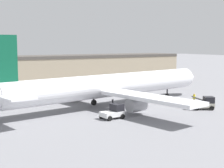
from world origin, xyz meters
The scene contains 6 objects.
ground_plane centered at (0.00, 0.00, 0.00)m, with size 400.00×400.00×0.00m, color slate.
terminal_building centered at (2.59, 36.97, 3.40)m, with size 78.59×10.76×6.79m.
airplane centered at (-0.98, -0.16, 3.26)m, with size 43.91×35.68×10.93m.
ground_crew_worker centered at (12.20, -5.71, 0.96)m, with size 0.40×0.40×1.80m.
baggage_tug centered at (-4.56, -7.90, 0.87)m, with size 3.15×2.37×1.88m.
belt_loader_truck centered at (10.34, -9.71, 0.94)m, with size 3.63×3.17×1.98m.
Camera 1 is at (-27.88, -45.84, 9.89)m, focal length 55.00 mm.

